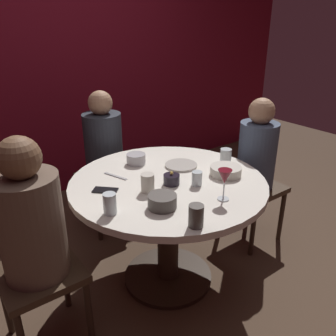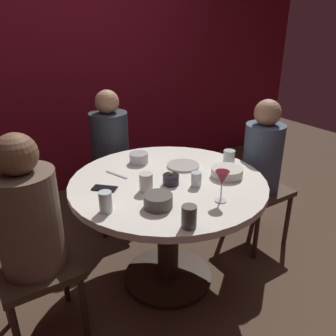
{
  "view_description": "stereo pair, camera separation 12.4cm",
  "coord_description": "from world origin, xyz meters",
  "px_view_note": "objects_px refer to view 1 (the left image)",
  "views": [
    {
      "loc": [
        -1.14,
        -1.53,
        1.66
      ],
      "look_at": [
        0.0,
        0.0,
        0.83
      ],
      "focal_mm": 37.07,
      "sensor_mm": 36.0,
      "label": 1
    },
    {
      "loc": [
        -1.04,
        -1.6,
        1.66
      ],
      "look_at": [
        0.0,
        0.0,
        0.83
      ],
      "focal_mm": 37.07,
      "sensor_mm": 36.0,
      "label": 2
    }
  ],
  "objects_px": {
    "cup_near_candle": "(196,216)",
    "cup_by_left_diner": "(225,155)",
    "candle_holder": "(172,179)",
    "dinner_plate": "(181,165)",
    "seated_diner_back": "(104,147)",
    "cell_phone": "(105,190)",
    "dining_table": "(168,205)",
    "seated_diner_right": "(257,157)",
    "bowl_salad_center": "(226,171)",
    "bowl_serving_large": "(136,159)",
    "cup_far_edge": "(197,178)",
    "cup_center_front": "(148,183)",
    "wine_glass": "(225,178)",
    "bowl_small_white": "(162,201)",
    "cup_by_right_diner": "(110,204)",
    "seated_diner_left": "(31,227)"
  },
  "relations": [
    {
      "from": "cup_near_candle",
      "to": "cup_by_left_diner",
      "type": "bearing_deg",
      "value": 35.41
    },
    {
      "from": "candle_holder",
      "to": "dinner_plate",
      "type": "bearing_deg",
      "value": 39.64
    },
    {
      "from": "seated_diner_back",
      "to": "cell_phone",
      "type": "bearing_deg",
      "value": -26.21
    },
    {
      "from": "seated_diner_back",
      "to": "cup_near_candle",
      "type": "height_order",
      "value": "seated_diner_back"
    },
    {
      "from": "dining_table",
      "to": "cell_phone",
      "type": "relative_size",
      "value": 8.57
    },
    {
      "from": "seated_diner_right",
      "to": "cup_by_left_diner",
      "type": "relative_size",
      "value": 12.52
    },
    {
      "from": "bowl_salad_center",
      "to": "cup_near_candle",
      "type": "distance_m",
      "value": 0.63
    },
    {
      "from": "cell_phone",
      "to": "bowl_serving_large",
      "type": "distance_m",
      "value": 0.43
    },
    {
      "from": "seated_diner_right",
      "to": "cup_far_edge",
      "type": "distance_m",
      "value": 0.75
    },
    {
      "from": "cup_center_front",
      "to": "cup_far_edge",
      "type": "height_order",
      "value": "cup_center_front"
    },
    {
      "from": "cup_near_candle",
      "to": "wine_glass",
      "type": "bearing_deg",
      "value": 20.68
    },
    {
      "from": "seated_diner_right",
      "to": "bowl_serving_large",
      "type": "bearing_deg",
      "value": -21.84
    },
    {
      "from": "bowl_small_white",
      "to": "bowl_serving_large",
      "type": "bearing_deg",
      "value": 70.72
    },
    {
      "from": "seated_diner_right",
      "to": "cup_center_front",
      "type": "bearing_deg",
      "value": 2.95
    },
    {
      "from": "cup_by_right_diner",
      "to": "bowl_serving_large",
      "type": "bearing_deg",
      "value": 46.69
    },
    {
      "from": "candle_holder",
      "to": "cup_by_right_diner",
      "type": "relative_size",
      "value": 0.87
    },
    {
      "from": "wine_glass",
      "to": "bowl_serving_large",
      "type": "relative_size",
      "value": 1.38
    },
    {
      "from": "seated_diner_right",
      "to": "cup_by_left_diner",
      "type": "bearing_deg",
      "value": -0.78
    },
    {
      "from": "seated_diner_back",
      "to": "bowl_small_white",
      "type": "relative_size",
      "value": 7.64
    },
    {
      "from": "candle_holder",
      "to": "cup_by_left_diner",
      "type": "xyz_separation_m",
      "value": [
        0.51,
        0.06,
        0.01
      ]
    },
    {
      "from": "bowl_serving_large",
      "to": "bowl_small_white",
      "type": "distance_m",
      "value": 0.62
    },
    {
      "from": "seated_diner_left",
      "to": "seated_diner_right",
      "type": "xyz_separation_m",
      "value": [
        1.65,
        -0.0,
        -0.03
      ]
    },
    {
      "from": "dinner_plate",
      "to": "cup_by_left_diner",
      "type": "xyz_separation_m",
      "value": [
        0.29,
        -0.12,
        0.04
      ]
    },
    {
      "from": "seated_diner_right",
      "to": "wine_glass",
      "type": "distance_m",
      "value": 0.84
    },
    {
      "from": "cup_center_front",
      "to": "wine_glass",
      "type": "bearing_deg",
      "value": -49.49
    },
    {
      "from": "bowl_salad_center",
      "to": "cup_center_front",
      "type": "distance_m",
      "value": 0.53
    },
    {
      "from": "seated_diner_back",
      "to": "wine_glass",
      "type": "xyz_separation_m",
      "value": [
        0.09,
        -1.23,
        0.16
      ]
    },
    {
      "from": "cell_phone",
      "to": "cup_center_front",
      "type": "xyz_separation_m",
      "value": [
        0.19,
        -0.15,
        0.05
      ]
    },
    {
      "from": "wine_glass",
      "to": "bowl_small_white",
      "type": "relative_size",
      "value": 1.16
    },
    {
      "from": "dining_table",
      "to": "dinner_plate",
      "type": "bearing_deg",
      "value": 31.26
    },
    {
      "from": "wine_glass",
      "to": "cell_phone",
      "type": "distance_m",
      "value": 0.68
    },
    {
      "from": "seated_diner_back",
      "to": "cup_near_candle",
      "type": "xyz_separation_m",
      "value": [
        -0.2,
        -1.35,
        0.09
      ]
    },
    {
      "from": "cell_phone",
      "to": "cup_by_left_diner",
      "type": "height_order",
      "value": "cup_by_left_diner"
    },
    {
      "from": "dinner_plate",
      "to": "cup_by_right_diner",
      "type": "height_order",
      "value": "cup_by_right_diner"
    },
    {
      "from": "dinner_plate",
      "to": "bowl_small_white",
      "type": "xyz_separation_m",
      "value": [
        -0.42,
        -0.37,
        0.03
      ]
    },
    {
      "from": "candle_holder",
      "to": "cell_phone",
      "type": "relative_size",
      "value": 0.69
    },
    {
      "from": "seated_diner_back",
      "to": "cup_near_candle",
      "type": "relative_size",
      "value": 10.38
    },
    {
      "from": "bowl_small_white",
      "to": "cup_by_left_diner",
      "type": "bearing_deg",
      "value": 19.45
    },
    {
      "from": "cell_phone",
      "to": "seated_diner_left",
      "type": "bearing_deg",
      "value": 147.38
    },
    {
      "from": "cup_center_front",
      "to": "bowl_serving_large",
      "type": "bearing_deg",
      "value": 67.04
    },
    {
      "from": "dining_table",
      "to": "bowl_small_white",
      "type": "bearing_deg",
      "value": -131.86
    },
    {
      "from": "seated_diner_left",
      "to": "candle_holder",
      "type": "relative_size",
      "value": 12.32
    },
    {
      "from": "cup_near_candle",
      "to": "cup_center_front",
      "type": "relative_size",
      "value": 1.04
    },
    {
      "from": "seated_diner_left",
      "to": "bowl_serving_large",
      "type": "xyz_separation_m",
      "value": [
        0.81,
        0.34,
        0.05
      ]
    },
    {
      "from": "cell_phone",
      "to": "bowl_salad_center",
      "type": "relative_size",
      "value": 0.71
    },
    {
      "from": "wine_glass",
      "to": "cup_by_left_diner",
      "type": "height_order",
      "value": "wine_glass"
    },
    {
      "from": "bowl_small_white",
      "to": "seated_diner_back",
      "type": "bearing_deg",
      "value": 78.64
    },
    {
      "from": "candle_holder",
      "to": "bowl_serving_large",
      "type": "relative_size",
      "value": 0.76
    },
    {
      "from": "seated_diner_back",
      "to": "bowl_small_white",
      "type": "height_order",
      "value": "seated_diner_back"
    },
    {
      "from": "wine_glass",
      "to": "bowl_serving_large",
      "type": "height_order",
      "value": "wine_glass"
    }
  ]
}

